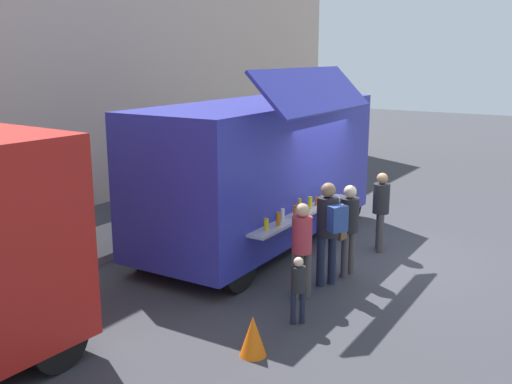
# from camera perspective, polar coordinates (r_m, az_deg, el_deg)

# --- Properties ---
(ground_plane) EXTENTS (60.00, 60.00, 0.00)m
(ground_plane) POSITION_cam_1_polar(r_m,az_deg,el_deg) (11.93, 10.47, -5.87)
(ground_plane) COLOR #38383D
(curb_strip) EXTENTS (28.00, 1.60, 0.15)m
(curb_strip) POSITION_cam_1_polar(r_m,az_deg,el_deg) (11.34, -22.21, -7.29)
(curb_strip) COLOR #9E998E
(curb_strip) RESTS_ON ground
(food_truck_main) EXTENTS (6.29, 3.11, 3.62)m
(food_truck_main) POSITION_cam_1_polar(r_m,az_deg,el_deg) (11.98, 0.55, 2.37)
(food_truck_main) COLOR #2C309F
(food_truck_main) RESTS_ON ground
(traffic_cone_orange) EXTENTS (0.36, 0.36, 0.55)m
(traffic_cone_orange) POSITION_cam_1_polar(r_m,az_deg,el_deg) (7.89, -0.29, -13.79)
(traffic_cone_orange) COLOR orange
(traffic_cone_orange) RESTS_ON ground
(trash_bin) EXTENTS (0.60, 0.60, 1.05)m
(trash_bin) POSITION_cam_1_polar(r_m,az_deg,el_deg) (16.48, 0.55, 1.56)
(trash_bin) COLOR #2D5B3B
(trash_bin) RESTS_ON ground
(customer_front_ordering) EXTENTS (0.54, 0.33, 1.64)m
(customer_front_ordering) POSITION_cam_1_polar(r_m,az_deg,el_deg) (10.45, 8.97, -2.96)
(customer_front_ordering) COLOR #4C4645
(customer_front_ordering) RESTS_ON ground
(customer_mid_with_backpack) EXTENTS (0.49, 0.58, 1.79)m
(customer_mid_with_backpack) POSITION_cam_1_polar(r_m,az_deg,el_deg) (9.90, 7.08, -3.08)
(customer_mid_with_backpack) COLOR #1E2339
(customer_mid_with_backpack) RESTS_ON ground
(customer_rear_waiting) EXTENTS (0.32, 0.32, 1.59)m
(customer_rear_waiting) POSITION_cam_1_polar(r_m,az_deg,el_deg) (9.38, 4.47, -4.90)
(customer_rear_waiting) COLOR #484745
(customer_rear_waiting) RESTS_ON ground
(customer_extra_browsing) EXTENTS (0.33, 0.33, 1.60)m
(customer_extra_browsing) POSITION_cam_1_polar(r_m,az_deg,el_deg) (11.89, 12.04, -1.21)
(customer_extra_browsing) COLOR #484342
(customer_extra_browsing) RESTS_ON ground
(child_near_queue) EXTENTS (0.21, 0.21, 1.03)m
(child_near_queue) POSITION_cam_1_polar(r_m,az_deg,el_deg) (8.62, 4.11, -8.92)
(child_near_queue) COLOR #1E2136
(child_near_queue) RESTS_ON ground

